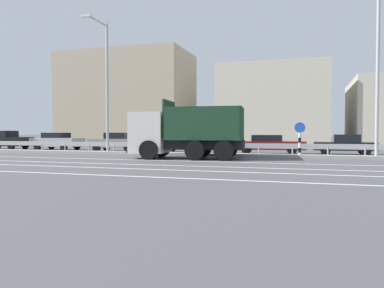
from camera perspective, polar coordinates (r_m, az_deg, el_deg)
ground_plane at (r=21.27m, az=-2.13°, el=-2.18°), size 320.00×320.00×0.00m
lane_strip_0 at (r=19.27m, az=-2.23°, el=-2.58°), size 62.02×0.16×0.01m
lane_strip_1 at (r=16.86m, az=-5.17°, el=-3.22°), size 62.02×0.16×0.01m
lane_strip_2 at (r=15.17m, az=-7.85°, el=-3.79°), size 62.02×0.16×0.01m
lane_strip_3 at (r=13.10m, az=-12.23°, el=-4.70°), size 62.02×0.16×0.01m
median_island at (r=23.62m, az=-0.13°, el=-1.56°), size 34.11×1.10×0.18m
median_guardrail at (r=24.77m, az=0.72°, el=-0.29°), size 62.02×0.09×0.78m
dump_truck at (r=21.12m, az=-2.89°, el=1.30°), size 6.50×3.24×3.26m
median_road_sign at (r=22.52m, az=16.09°, el=0.70°), size 0.65×0.16×2.08m
street_lamp_1 at (r=25.98m, az=-13.04°, el=9.38°), size 0.70×2.71×8.76m
street_lamp_2 at (r=22.92m, az=26.51°, el=12.37°), size 0.71×2.22×10.51m
parked_car_1 at (r=36.40m, az=-26.74°, el=0.55°), size 4.86×1.84×1.61m
parked_car_2 at (r=33.02m, az=-19.86°, el=0.42°), size 4.19×1.98×1.44m
parked_car_3 at (r=29.50m, az=-11.36°, el=0.33°), size 4.20×2.13×1.44m
parked_car_4 at (r=27.25m, az=-1.08°, el=0.14°), size 4.71×2.29×1.34m
parked_car_5 at (r=26.02m, az=11.59°, el=-0.00°), size 4.91×2.06×1.29m
parked_car_6 at (r=26.35m, az=22.27°, el=-0.07°), size 3.86×2.02×1.33m
background_building_0 at (r=46.59m, az=-9.87°, el=6.71°), size 15.22×8.38×10.95m
background_building_1 at (r=42.60m, az=12.70°, el=5.35°), size 10.81×13.16×8.28m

